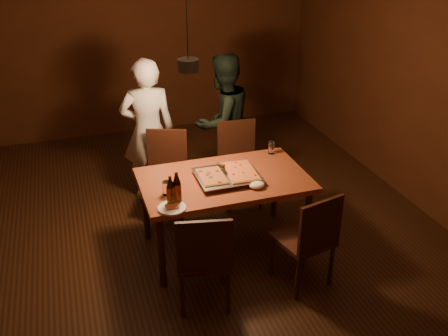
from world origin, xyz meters
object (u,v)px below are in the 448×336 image
object	(u,v)px
chair_far_right	(239,155)
diner_dark	(223,122)
chair_near_left	(204,253)
pizza_tray	(228,177)
plate_slice	(172,208)
beer_bottle_a	(171,191)
diner_white	(148,131)
chair_far_left	(166,165)
chair_near_right	(310,233)
pendant_lamp	(188,64)
dining_table	(224,185)
beer_bottle_b	(177,188)

from	to	relation	value
chair_far_right	diner_dark	distance (m)	0.47
chair_near_left	pizza_tray	size ratio (longest dim) A/B	0.90
chair_near_left	plate_slice	world-z (taller)	chair_near_left
pizza_tray	beer_bottle_a	size ratio (longest dim) A/B	2.15
chair_far_right	beer_bottle_a	bearing A→B (deg)	53.71
chair_near_left	plate_slice	size ratio (longest dim) A/B	2.18
diner_white	chair_far_left	bearing A→B (deg)	111.95
chair_near_right	beer_bottle_a	world-z (taller)	beer_bottle_a
chair_far_right	pendant_lamp	xyz separation A→B (m)	(-0.69, -0.65, 1.22)
dining_table	chair_near_left	bearing A→B (deg)	-118.81
chair_far_left	chair_far_right	world-z (taller)	same
chair_far_left	plate_slice	size ratio (longest dim) A/B	2.37
chair_far_right	plate_slice	bearing A→B (deg)	55.03
pendant_lamp	chair_far_right	bearing A→B (deg)	43.30
chair_near_left	beer_bottle_b	bearing A→B (deg)	112.77
beer_bottle_a	diner_white	xyz separation A→B (m)	(0.09, 1.51, -0.09)
chair_far_left	diner_white	distance (m)	0.46
chair_near_left	plate_slice	xyz separation A→B (m)	(-0.16, 0.37, 0.22)
pendant_lamp	diner_dark	bearing A→B (deg)	58.66
chair_near_left	pendant_lamp	distance (m)	1.55
chair_far_left	pizza_tray	distance (m)	0.98
chair_far_left	beer_bottle_a	xyz separation A→B (m)	(-0.19, -1.14, 0.34)
beer_bottle_a	plate_slice	xyz separation A→B (m)	(-0.01, -0.07, -0.12)
plate_slice	pizza_tray	bearing A→B (deg)	30.29
beer_bottle_a	plate_slice	size ratio (longest dim) A/B	1.12
beer_bottle_a	pendant_lamp	distance (m)	1.06
pizza_tray	pendant_lamp	distance (m)	1.05
diner_white	dining_table	bearing A→B (deg)	116.63
beer_bottle_a	diner_dark	world-z (taller)	diner_dark
chair_near_right	plate_slice	distance (m)	1.15
chair_near_left	diner_white	size ratio (longest dim) A/B	0.31
pendant_lamp	chair_far_left	bearing A→B (deg)	99.59
pizza_tray	diner_white	size ratio (longest dim) A/B	0.35
chair_near_left	plate_slice	bearing A→B (deg)	124.85
pizza_tray	diner_white	xyz separation A→B (m)	(-0.49, 1.23, 0.02)
beer_bottle_a	pendant_lamp	size ratio (longest dim) A/B	0.23
chair_near_right	plate_slice	world-z (taller)	chair_near_right
chair_far_left	pendant_lamp	xyz separation A→B (m)	(0.11, -0.65, 1.22)
chair_near_right	beer_bottle_b	world-z (taller)	beer_bottle_b
dining_table	diner_dark	bearing A→B (deg)	72.41
dining_table	chair_far_right	xyz separation A→B (m)	(0.44, 0.84, -0.14)
dining_table	beer_bottle_a	distance (m)	0.66
chair_near_left	chair_near_right	xyz separation A→B (m)	(0.90, -0.01, 0.00)
pizza_tray	diner_white	bearing A→B (deg)	111.03
chair_near_right	plate_slice	size ratio (longest dim) A/B	2.20
beer_bottle_b	diner_dark	world-z (taller)	diner_dark
chair_far_right	beer_bottle_b	world-z (taller)	beer_bottle_b
chair_near_left	pendant_lamp	xyz separation A→B (m)	(0.16, 0.93, 1.22)
pizza_tray	beer_bottle_b	bearing A→B (deg)	-154.41
chair_far_left	diner_dark	xyz separation A→B (m)	(0.75, 0.41, 0.24)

